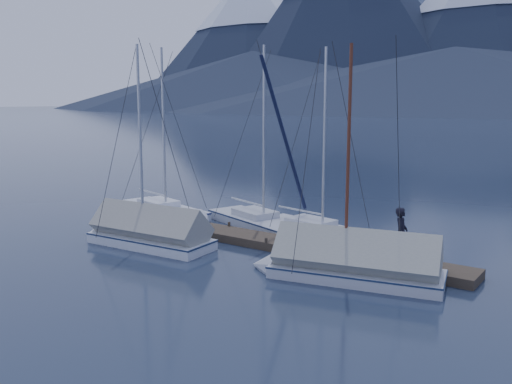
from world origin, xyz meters
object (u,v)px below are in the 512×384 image
sailboat_open_left (171,214)px  person (401,233)px  sailboat_open_right (331,236)px  sailboat_covered_near (341,266)px  sailboat_covered_far (141,234)px  sailboat_open_mid (270,226)px

sailboat_open_left → person: 12.86m
sailboat_open_right → sailboat_covered_near: size_ratio=1.04×
sailboat_covered_far → sailboat_open_left: bearing=121.2°
sailboat_open_left → sailboat_covered_far: (2.77, -4.57, 0.27)m
sailboat_covered_near → person: sailboat_covered_near is taller
sailboat_open_mid → person: 7.46m
sailboat_open_left → sailboat_covered_far: 5.35m
sailboat_covered_near → person: bearing=62.1°
sailboat_open_left → person: bearing=-6.1°
sailboat_open_mid → person: sailboat_open_mid is taller
person → sailboat_open_left: bearing=73.0°
sailboat_open_left → sailboat_open_mid: size_ratio=1.02×
sailboat_open_left → person: (12.74, -1.36, 1.11)m
sailboat_covered_far → person: sailboat_covered_far is taller
sailboat_open_mid → sailboat_covered_near: (5.87, -4.36, 0.27)m
sailboat_open_mid → person: bearing=-16.5°
sailboat_open_left → sailboat_covered_near: sailboat_open_left is taller
sailboat_open_mid → sailboat_covered_near: bearing=-36.6°
person → sailboat_open_right: bearing=49.9°
sailboat_open_left → sailboat_open_mid: (5.67, 0.73, -0.00)m
person → sailboat_open_mid: bearing=62.6°
sailboat_covered_near → sailboat_open_left: bearing=162.5°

